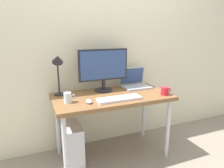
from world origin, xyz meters
TOP-DOWN VIEW (x-y plane):
  - ground_plane at (0.00, 0.00)m, footprint 6.00×6.00m
  - back_wall at (0.00, 0.37)m, footprint 4.40×0.04m
  - desk at (0.00, 0.00)m, footprint 1.23×0.63m
  - monitor at (-0.03, 0.18)m, footprint 0.56×0.20m
  - laptop at (0.37, 0.20)m, footprint 0.32×0.26m
  - desk_lamp at (-0.51, 0.18)m, footprint 0.11×0.16m
  - keyboard at (0.01, -0.17)m, footprint 0.44×0.14m
  - mouse at (-0.29, -0.15)m, footprint 0.06×0.09m
  - coffee_mug at (0.52, -0.20)m, footprint 0.12×0.08m
  - glass_cup at (-0.47, -0.06)m, footprint 0.11×0.07m
  - computer_tower at (-0.43, 0.06)m, footprint 0.18×0.36m

SIDE VIEW (x-z plane):
  - ground_plane at x=0.00m, z-range 0.00..0.00m
  - computer_tower at x=-0.43m, z-range 0.00..0.42m
  - desk at x=0.00m, z-range 0.29..1.00m
  - keyboard at x=0.01m, z-range 0.71..0.74m
  - mouse at x=-0.29m, z-range 0.71..0.75m
  - coffee_mug at x=0.52m, z-range 0.71..0.80m
  - glass_cup at x=-0.47m, z-range 0.71..0.81m
  - laptop at x=0.37m, z-range 0.66..0.89m
  - monitor at x=-0.03m, z-range 0.75..1.22m
  - desk_lamp at x=-0.51m, z-range 0.81..1.26m
  - back_wall at x=0.00m, z-range 0.00..2.60m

